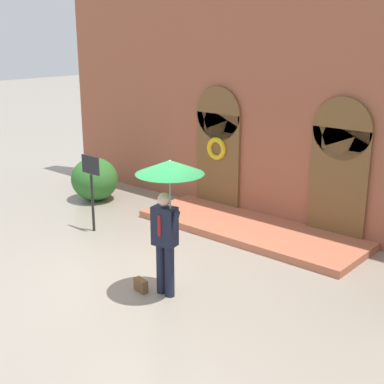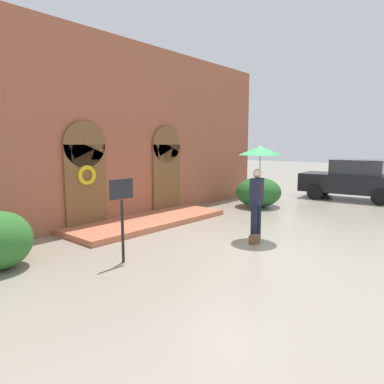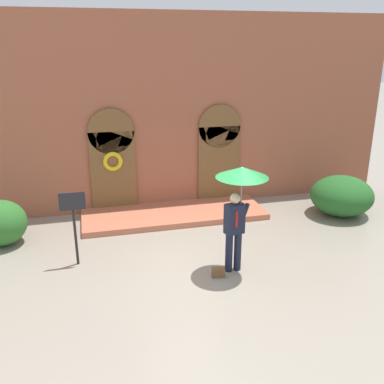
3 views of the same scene
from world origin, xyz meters
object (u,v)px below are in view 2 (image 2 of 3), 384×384
at_px(parked_car, 352,180).
at_px(sign_post, 122,207).
at_px(person_with_umbrella, 259,164).
at_px(handbag, 254,239).
at_px(shrub_right, 258,192).

bearing_deg(parked_car, sign_post, 175.01).
distance_m(person_with_umbrella, handbag, 1.88).
bearing_deg(person_with_umbrella, shrub_right, 29.95).
xyz_separation_m(sign_post, shrub_right, (7.46, 1.20, -0.59)).
distance_m(handbag, shrub_right, 5.23).
distance_m(person_with_umbrella, sign_post, 3.67).
xyz_separation_m(handbag, shrub_right, (4.55, 2.54, 0.46)).
height_order(person_with_umbrella, handbag, person_with_umbrella).
xyz_separation_m(handbag, sign_post, (-2.92, 1.34, 1.05)).
bearing_deg(shrub_right, person_with_umbrella, -150.05).
bearing_deg(sign_post, parked_car, -4.99).
bearing_deg(handbag, shrub_right, 39.33).
bearing_deg(person_with_umbrella, handbag, -158.06).
bearing_deg(handbag, parked_car, 12.27).
height_order(shrub_right, parked_car, parked_car).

